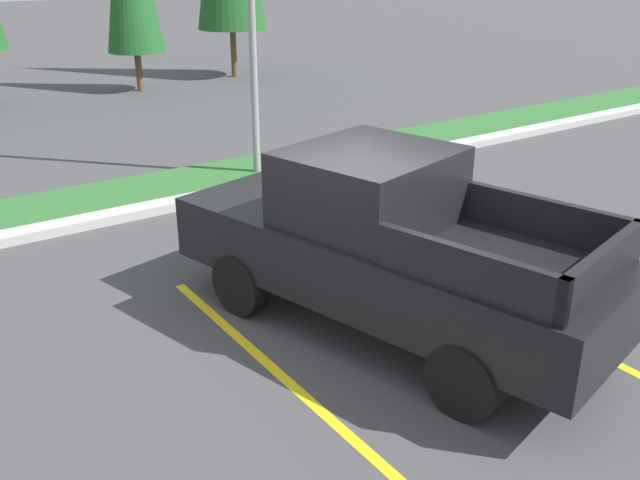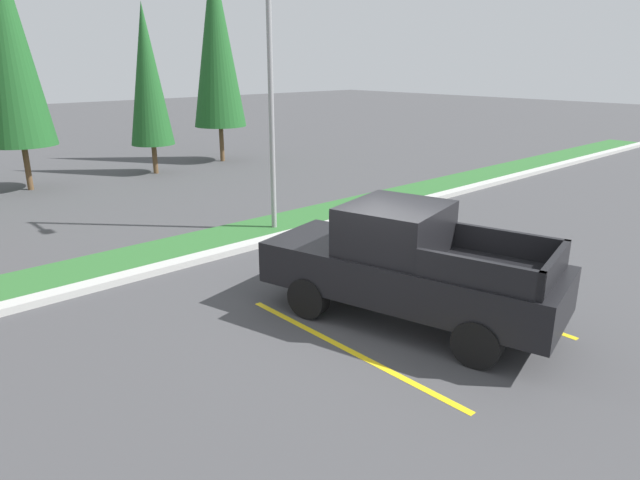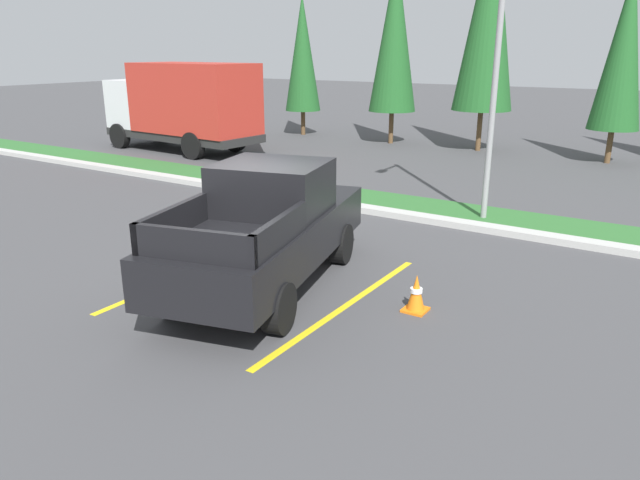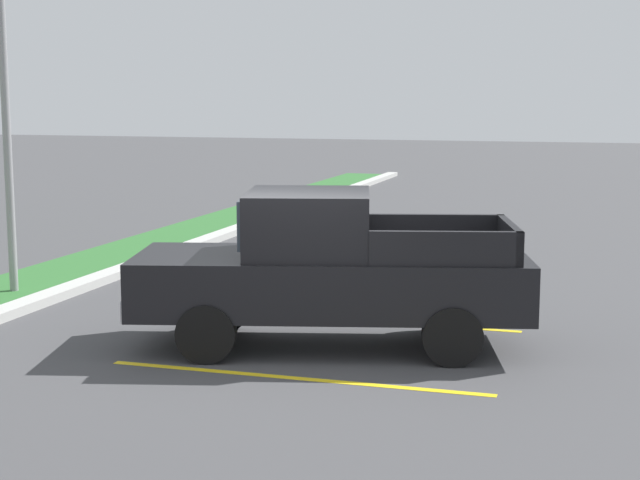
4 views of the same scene
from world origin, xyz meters
TOP-DOWN VIEW (x-y plane):
  - ground_plane at (0.00, 0.00)m, footprint 120.00×120.00m
  - parking_line_near at (-1.04, -0.24)m, footprint 0.12×4.80m
  - parking_line_far at (2.06, -0.24)m, footprint 0.12×4.80m
  - curb_strip at (0.00, 5.00)m, footprint 56.00×0.40m
  - grass_median at (0.00, 6.10)m, footprint 56.00×1.80m
  - pickup_truck_main at (0.50, -0.19)m, footprint 3.12×5.52m
  - traffic_cone at (3.07, 0.20)m, footprint 0.36×0.36m

SIDE VIEW (x-z plane):
  - ground_plane at x=0.00m, z-range 0.00..0.00m
  - parking_line_near at x=-1.04m, z-range 0.00..0.01m
  - parking_line_far at x=2.06m, z-range 0.00..0.01m
  - grass_median at x=0.00m, z-range 0.00..0.06m
  - curb_strip at x=0.00m, z-range 0.00..0.15m
  - traffic_cone at x=3.07m, z-range -0.01..0.59m
  - pickup_truck_main at x=0.50m, z-range -0.01..2.09m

